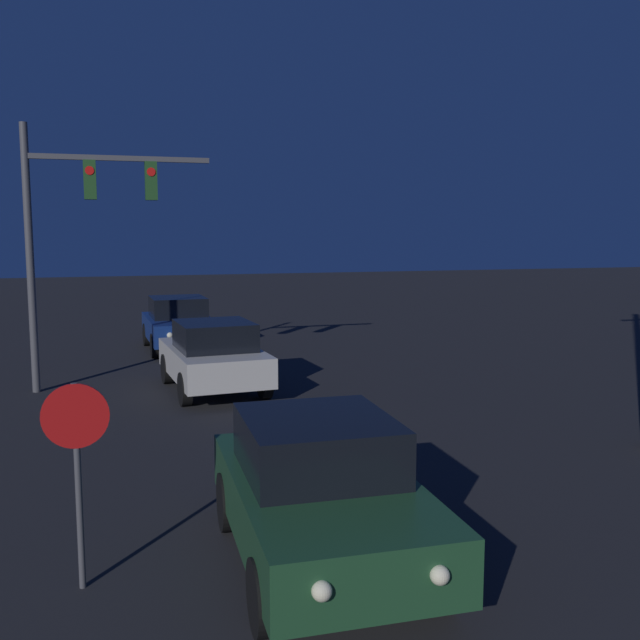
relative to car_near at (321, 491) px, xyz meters
name	(u,v)px	position (x,y,z in m)	size (l,w,h in m)	color
car_near	(321,491)	(0.00, 0.00, 0.00)	(2.10, 4.08, 1.67)	#1E4728
car_mid	(214,356)	(0.10, 9.10, 0.00)	(2.25, 4.14, 1.67)	beige
car_far	(179,323)	(-0.12, 15.29, 0.00)	(2.14, 4.10, 1.67)	navy
traffic_signal_mast	(76,216)	(-2.88, 10.21, 3.25)	(4.24, 0.30, 6.19)	#4C4C51
stop_sign	(77,447)	(-2.59, 0.16, 0.69)	(0.68, 0.07, 2.22)	#4C4C51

